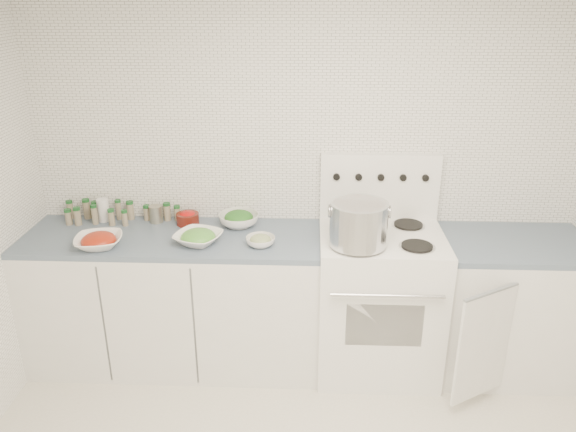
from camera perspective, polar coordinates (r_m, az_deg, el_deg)
The scene contains 13 objects.
room_walls at distance 2.11m, azimuth 1.32°, elevation 0.74°, with size 3.54×3.04×2.52m.
counter_left at distance 3.77m, azimuth -11.23°, elevation -8.23°, with size 1.85×0.62×0.90m.
stove at distance 3.67m, azimuth 9.14°, elevation -8.12°, with size 0.76×0.70×1.36m.
counter_right at distance 3.88m, azimuth 21.38°, elevation -8.51°, with size 0.89×0.84×0.90m.
stock_pot at distance 3.24m, azimuth 7.19°, elevation -0.61°, with size 0.35×0.33×0.25m.
bowl_tomato at distance 3.51m, azimuth -18.68°, elevation -2.40°, with size 0.32×0.32×0.09m.
bowl_snowpea at distance 3.42m, azimuth -9.11°, elevation -2.16°, with size 0.35×0.35×0.09m.
bowl_broccoli at distance 3.63m, azimuth -5.02°, elevation -0.29°, with size 0.33×0.33×0.10m.
bowl_zucchini at distance 3.35m, azimuth -2.81°, elevation -2.51°, with size 0.20×0.20×0.07m.
bowl_pepper at distance 3.70m, azimuth -10.16°, elevation -0.17°, with size 0.15×0.15×0.09m.
salt_canister at distance 3.88m, azimuth -18.25°, elevation 0.58°, with size 0.08×0.08×0.15m, color white.
tin_can at distance 3.78m, azimuth -13.26°, elevation 0.20°, with size 0.09×0.09×0.11m, color gray.
spice_cluster at distance 3.87m, azimuth -17.50°, elevation 0.35°, with size 0.76×0.16×0.14m.
Camera 1 is at (0.03, -1.97, 2.33)m, focal length 35.00 mm.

